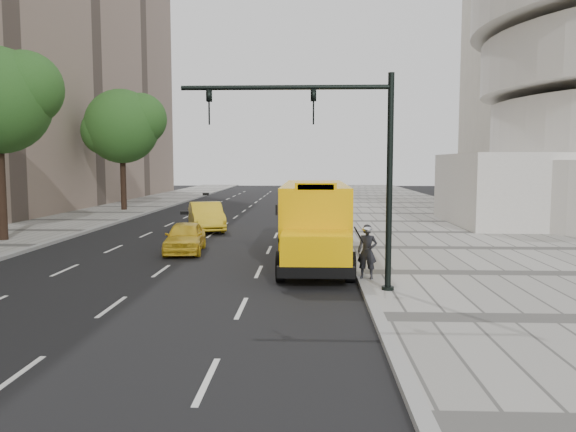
{
  "coord_description": "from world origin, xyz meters",
  "views": [
    {
      "loc": [
        4.32,
        -24.57,
        3.86
      ],
      "look_at": [
        3.5,
        -4.0,
        1.9
      ],
      "focal_mm": 35.0,
      "sensor_mm": 36.0,
      "label": 1
    }
  ],
  "objects_px": {
    "tree_c": "(123,126)",
    "taxi_near": "(185,237)",
    "taxi_far": "(206,217)",
    "pedestrian": "(367,252)",
    "traffic_signal": "(341,155)",
    "school_bus": "(315,214)"
  },
  "relations": [
    {
      "from": "school_bus",
      "to": "pedestrian",
      "type": "xyz_separation_m",
      "value": [
        1.65,
        -5.01,
        -0.74
      ]
    },
    {
      "from": "traffic_signal",
      "to": "taxi_far",
      "type": "bearing_deg",
      "value": 113.99
    },
    {
      "from": "school_bus",
      "to": "traffic_signal",
      "type": "xyz_separation_m",
      "value": [
        0.69,
        -6.59,
        2.33
      ]
    },
    {
      "from": "pedestrian",
      "to": "traffic_signal",
      "type": "xyz_separation_m",
      "value": [
        -0.96,
        -1.57,
        3.07
      ]
    },
    {
      "from": "taxi_far",
      "to": "school_bus",
      "type": "bearing_deg",
      "value": -71.26
    },
    {
      "from": "taxi_near",
      "to": "tree_c",
      "type": "bearing_deg",
      "value": 109.13
    },
    {
      "from": "tree_c",
      "to": "taxi_near",
      "type": "distance_m",
      "value": 23.01
    },
    {
      "from": "school_bus",
      "to": "pedestrian",
      "type": "relative_size",
      "value": 6.62
    },
    {
      "from": "traffic_signal",
      "to": "pedestrian",
      "type": "bearing_deg",
      "value": 58.65
    },
    {
      "from": "tree_c",
      "to": "taxi_far",
      "type": "xyz_separation_m",
      "value": [
        8.79,
        -12.38,
        -5.94
      ]
    },
    {
      "from": "taxi_far",
      "to": "tree_c",
      "type": "bearing_deg",
      "value": 109.02
    },
    {
      "from": "tree_c",
      "to": "traffic_signal",
      "type": "distance_m",
      "value": 31.85
    },
    {
      "from": "tree_c",
      "to": "taxi_near",
      "type": "height_order",
      "value": "tree_c"
    },
    {
      "from": "tree_c",
      "to": "school_bus",
      "type": "xyz_separation_m",
      "value": [
        14.89,
        -21.06,
        -4.98
      ]
    },
    {
      "from": "tree_c",
      "to": "taxi_far",
      "type": "height_order",
      "value": "tree_c"
    },
    {
      "from": "tree_c",
      "to": "school_bus",
      "type": "relative_size",
      "value": 0.83
    },
    {
      "from": "tree_c",
      "to": "taxi_near",
      "type": "xyz_separation_m",
      "value": [
        9.32,
        -20.14,
        -6.08
      ]
    },
    {
      "from": "taxi_far",
      "to": "pedestrian",
      "type": "xyz_separation_m",
      "value": [
        7.75,
        -13.69,
        0.22
      ]
    },
    {
      "from": "taxi_far",
      "to": "pedestrian",
      "type": "height_order",
      "value": "pedestrian"
    },
    {
      "from": "school_bus",
      "to": "taxi_far",
      "type": "xyz_separation_m",
      "value": [
        -6.1,
        8.68,
        -0.96
      ]
    },
    {
      "from": "taxi_near",
      "to": "taxi_far",
      "type": "height_order",
      "value": "taxi_far"
    },
    {
      "from": "pedestrian",
      "to": "tree_c",
      "type": "bearing_deg",
      "value": 138.91
    }
  ]
}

